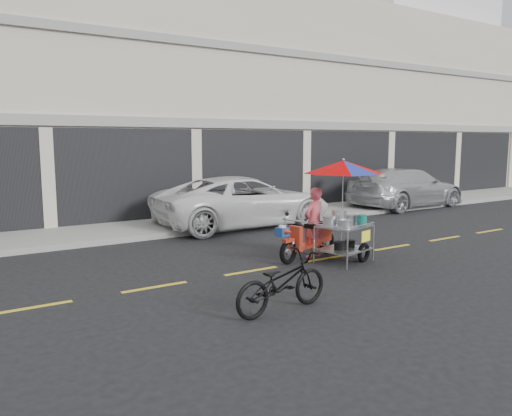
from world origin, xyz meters
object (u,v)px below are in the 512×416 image
food_vendor_rig (332,196)px  white_pickup (244,201)px  silver_pickup (406,188)px  near_bicycle (282,283)px

food_vendor_rig → white_pickup: bearing=68.4°
white_pickup → silver_pickup: bearing=-86.8°
white_pickup → near_bicycle: size_ratio=3.16×
white_pickup → near_bicycle: (-3.45, -6.71, -0.30)m
silver_pickup → near_bicycle: silver_pickup is taller
near_bicycle → food_vendor_rig: food_vendor_rig is taller
white_pickup → silver_pickup: size_ratio=1.04×
silver_pickup → white_pickup: bearing=88.5°
white_pickup → food_vendor_rig: bearing=173.8°
near_bicycle → food_vendor_rig: 3.62m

